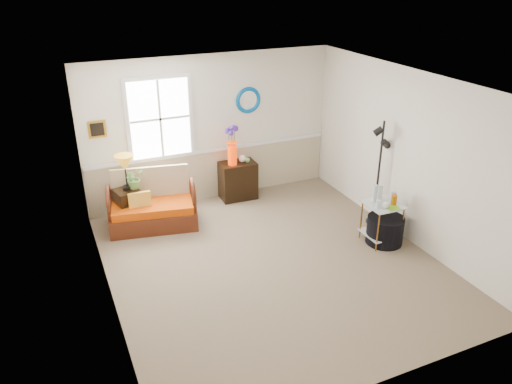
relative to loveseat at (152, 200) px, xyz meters
name	(u,v)px	position (x,y,z in m)	size (l,w,h in m)	color
floor	(272,263)	(1.29, -1.83, -0.45)	(4.50, 5.00, 0.01)	#756554
ceiling	(275,84)	(1.29, -1.83, 2.15)	(4.50, 5.00, 0.01)	white
walls	(273,181)	(1.29, -1.83, 0.85)	(4.51, 5.01, 2.60)	silver
wainscot	(213,174)	(1.29, 0.65, 0.00)	(4.46, 0.02, 0.90)	tan
chair_rail	(213,150)	(1.29, 0.64, 0.47)	(4.46, 0.04, 0.06)	white
window	(160,119)	(0.39, 0.64, 1.15)	(1.14, 0.06, 1.44)	white
picture	(97,129)	(-0.63, 0.65, 1.10)	(0.28, 0.03, 0.28)	gold
mirror	(248,100)	(1.99, 0.65, 1.30)	(0.47, 0.47, 0.07)	#015AA4
loveseat	(152,200)	(0.00, 0.00, 0.00)	(1.38, 0.78, 0.90)	maroon
throw_pillow	(140,203)	(-0.20, -0.06, 0.02)	(0.36, 0.09, 0.36)	#C16625
lamp_stand	(128,208)	(-0.36, 0.15, -0.13)	(0.36, 0.36, 0.65)	black
table_lamp	(126,172)	(-0.33, 0.20, 0.48)	(0.31, 0.31, 0.57)	gold
potted_plant	(134,180)	(-0.22, 0.17, 0.33)	(0.31, 0.34, 0.27)	#547D3A
cabinet	(238,180)	(1.68, 0.42, -0.11)	(0.64, 0.41, 0.69)	black
flower_vase	(232,146)	(1.56, 0.38, 0.59)	(0.21, 0.21, 0.71)	red
side_table	(381,223)	(3.08, -1.96, -0.13)	(0.52, 0.52, 0.65)	#A26824
tabletop_items	(386,196)	(3.11, -1.96, 0.34)	(0.45, 0.45, 0.27)	silver
floor_lamp	(379,174)	(3.39, -1.39, 0.43)	(0.25, 0.25, 1.76)	black
ottoman	(385,230)	(3.13, -2.00, -0.24)	(0.56, 0.56, 0.43)	black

